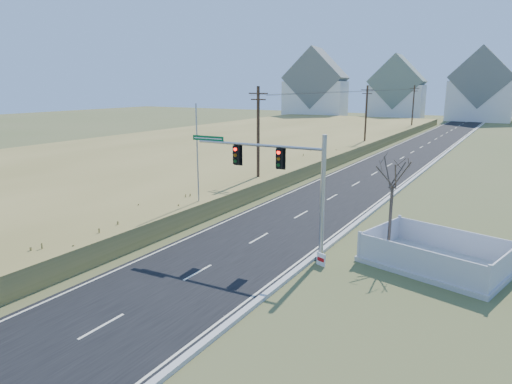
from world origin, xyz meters
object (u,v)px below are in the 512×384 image
object	(u,v)px
traffic_signal_mast	(290,180)
flagpole	(198,175)
bare_tree	(394,171)
fence_enclosure	(435,261)
open_sign	(321,259)

from	to	relation	value
traffic_signal_mast	flagpole	xyz separation A→B (m)	(-8.35, 2.75, -0.99)
traffic_signal_mast	bare_tree	bearing A→B (deg)	32.32
fence_enclosure	open_sign	bearing A→B (deg)	-135.55
bare_tree	open_sign	bearing A→B (deg)	-121.38
open_sign	bare_tree	world-z (taller)	bare_tree
bare_tree	flagpole	bearing A→B (deg)	-178.08
traffic_signal_mast	fence_enclosure	size ratio (longest dim) A/B	1.10
open_sign	bare_tree	xyz separation A→B (m)	(2.41, 3.95, 4.23)
fence_enclosure	flagpole	bearing A→B (deg)	-167.81
flagpole	open_sign	bearing A→B (deg)	-18.41
bare_tree	traffic_signal_mast	bearing A→B (deg)	-145.35
fence_enclosure	bare_tree	bearing A→B (deg)	173.92
open_sign	flagpole	xyz separation A→B (m)	(-10.55, 3.51, 2.80)
flagpole	bare_tree	xyz separation A→B (m)	(12.96, 0.43, 1.43)
traffic_signal_mast	open_sign	xyz separation A→B (m)	(2.21, -0.76, -3.79)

